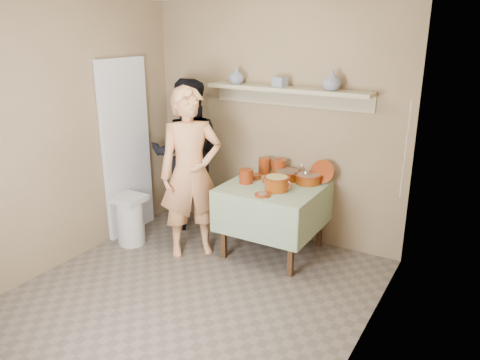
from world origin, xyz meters
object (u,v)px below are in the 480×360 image
Objects in this scene: cazuela_rice at (277,182)px; trash_bin at (131,220)px; person_cook at (191,173)px; serving_table at (274,196)px; person_helper at (187,155)px.

cazuela_rice is 1.72m from trash_bin.
person_cook is 0.88m from cazuela_rice.
trash_bin is (-1.55, -0.48, -0.56)m from cazuela_rice.
cazuela_rice is (0.83, 0.30, -0.04)m from person_cook.
serving_table is 0.26m from cazuela_rice.
cazuela_rice is at bearing -25.57° from person_cook.
serving_table is 1.74× the size of trash_bin.
trash_bin is at bearing 44.12° from person_helper.
person_cook is 5.37× the size of cazuela_rice.
person_helper is 1.00m from trash_bin.
serving_table is at bearing 145.31° from person_helper.
serving_table is at bearing 124.34° from cazuela_rice.
cazuela_rice is at bearing -55.66° from serving_table.
serving_table is (0.74, 0.44, -0.24)m from person_cook.
person_helper is 1.25m from serving_table.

